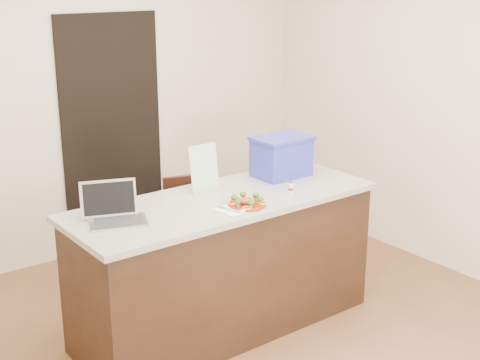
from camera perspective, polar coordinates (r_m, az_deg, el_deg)
ground at (r=4.49m, az=0.63°, el=-13.58°), size 4.00×4.00×0.00m
room_shell at (r=3.91m, az=0.71°, el=7.24°), size 4.00×4.00×4.00m
doorway at (r=5.74m, az=-10.82°, el=3.86°), size 0.90×0.02×2.00m
island at (r=4.45m, az=-1.35°, el=-7.14°), size 2.06×0.76×0.92m
plate at (r=4.14m, az=0.61°, el=-2.08°), size 0.24×0.24×0.02m
meatballs at (r=4.13m, az=0.58°, el=-1.79°), size 0.09×0.09×0.04m
broccoli at (r=4.13m, az=0.61°, el=-1.58°), size 0.21×0.20×0.04m
pepper_rings at (r=4.14m, az=0.61°, el=-1.96°), size 0.20×0.20×0.01m
napkin at (r=4.06m, az=-0.69°, el=-2.55°), size 0.19×0.19×0.01m
fork at (r=4.06m, az=-1.02°, el=-2.48°), size 0.05×0.17×0.00m
knife at (r=4.07m, az=-0.22°, el=-2.43°), size 0.02×0.18×0.01m
yogurt_bottle at (r=4.40m, az=4.36°, el=-0.68°), size 0.03×0.03×0.07m
laptop at (r=3.94m, az=-10.72°, el=-2.59°), size 0.39×0.36×0.23m
leaflet at (r=4.39m, az=-3.08°, el=1.04°), size 0.22×0.06×0.31m
blue_box at (r=4.72m, az=3.56°, el=2.04°), size 0.39×0.29×0.29m
chair at (r=5.06m, az=-3.83°, el=-3.82°), size 0.47×0.47×0.85m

